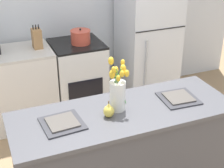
% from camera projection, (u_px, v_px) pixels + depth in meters
% --- Properties ---
extents(kitchen_island, '(1.80, 0.66, 0.90)m').
position_uv_depth(kitchen_island, '(123.00, 156.00, 2.91)').
color(kitchen_island, '#4C4C51').
rests_on(kitchen_island, ground_plane).
extents(stove_range, '(0.60, 0.61, 0.91)m').
position_uv_depth(stove_range, '(78.00, 78.00, 4.26)').
color(stove_range, silver).
rests_on(stove_range, ground_plane).
extents(refrigerator, '(0.68, 0.67, 1.71)m').
position_uv_depth(refrigerator, '(148.00, 38.00, 4.40)').
color(refrigerator, silver).
rests_on(refrigerator, ground_plane).
extents(flower_vase, '(0.14, 0.17, 0.42)m').
position_uv_depth(flower_vase, '(118.00, 91.00, 2.66)').
color(flower_vase, silver).
rests_on(flower_vase, kitchen_island).
extents(pear_figurine, '(0.08, 0.08, 0.14)m').
position_uv_depth(pear_figurine, '(109.00, 111.00, 2.60)').
color(pear_figurine, '#E5CC4C').
rests_on(pear_figurine, kitchen_island).
extents(plate_setting_left, '(0.32, 0.32, 0.02)m').
position_uv_depth(plate_setting_left, '(62.00, 123.00, 2.53)').
color(plate_setting_left, '#333338').
rests_on(plate_setting_left, kitchen_island).
extents(plate_setting_right, '(0.32, 0.32, 0.02)m').
position_uv_depth(plate_setting_right, '(179.00, 98.00, 2.87)').
color(plate_setting_right, '#333338').
rests_on(plate_setting_right, kitchen_island).
extents(cooking_pot, '(0.23, 0.23, 0.18)m').
position_uv_depth(cooking_pot, '(81.00, 37.00, 4.00)').
color(cooking_pot, '#CC4C38').
rests_on(cooking_pot, stove_range).
extents(knife_block, '(0.10, 0.14, 0.27)m').
position_uv_depth(knife_block, '(37.00, 38.00, 3.86)').
color(knife_block, '#A37547').
rests_on(knife_block, back_counter).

